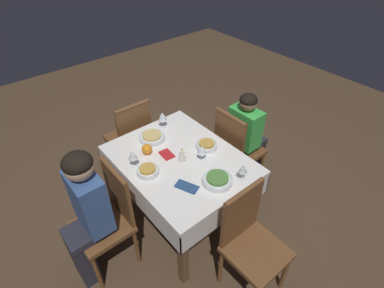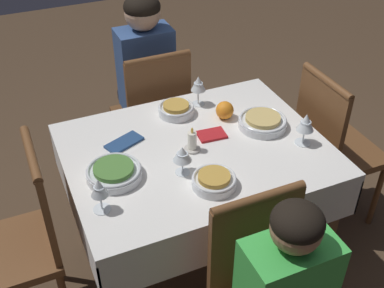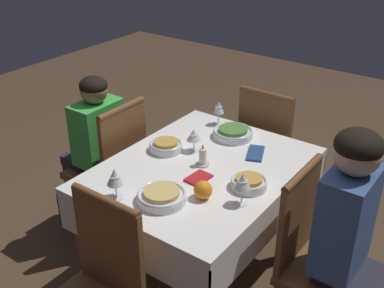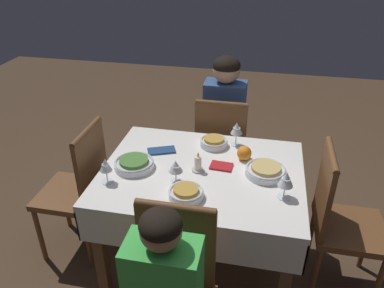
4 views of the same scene
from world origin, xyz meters
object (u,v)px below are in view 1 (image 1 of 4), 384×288
(chair_south, at_px, (236,147))
(napkin_red_folded, at_px, (167,154))
(chair_north, at_px, (109,216))
(candle_centerpiece, at_px, (182,156))
(wine_glass_south, at_px, (202,150))
(orange_fruit, at_px, (147,149))
(bowl_north, at_px, (148,170))
(dining_table, at_px, (180,168))
(person_child_green, at_px, (248,136))
(bowl_west, at_px, (217,179))
(bowl_east, at_px, (152,137))
(wine_glass_west, at_px, (243,169))
(wine_glass_north, at_px, (133,155))
(napkin_spare_side, at_px, (187,187))
(chair_east, at_px, (131,136))
(wine_glass_east, at_px, (162,117))
(bowl_south, at_px, (207,145))
(chair_west, at_px, (250,239))
(person_adult_denim, at_px, (85,213))

(chair_south, bearing_deg, napkin_red_folded, 80.64)
(chair_north, xyz_separation_m, candle_centerpiece, (-0.05, -0.67, 0.26))
(chair_north, height_order, wine_glass_south, chair_north)
(chair_south, height_order, orange_fruit, chair_south)
(candle_centerpiece, height_order, napkin_red_folded, candle_centerpiece)
(candle_centerpiece, bearing_deg, bowl_north, 81.38)
(dining_table, bearing_deg, person_child_green, -91.13)
(bowl_north, distance_m, wine_glass_south, 0.45)
(chair_south, xyz_separation_m, napkin_red_folded, (0.12, 0.72, 0.23))
(chair_north, bearing_deg, bowl_west, 59.71)
(bowl_east, relative_size, wine_glass_west, 1.53)
(dining_table, relative_size, wine_glass_north, 7.23)
(chair_south, relative_size, orange_fruit, 10.83)
(wine_glass_north, distance_m, napkin_spare_side, 0.49)
(chair_east, relative_size, wine_glass_north, 5.95)
(wine_glass_north, bearing_deg, wine_glass_east, -58.86)
(chair_north, bearing_deg, bowl_north, 88.95)
(bowl_south, relative_size, bowl_west, 0.79)
(wine_glass_west, bearing_deg, chair_east, 10.21)
(chair_south, distance_m, wine_glass_north, 1.07)
(person_child_green, bearing_deg, chair_west, 133.20)
(dining_table, distance_m, bowl_south, 0.29)
(person_child_green, distance_m, wine_glass_east, 0.86)
(chair_south, distance_m, bowl_east, 0.83)
(wine_glass_east, relative_size, wine_glass_west, 1.03)
(person_adult_denim, xyz_separation_m, wine_glass_north, (0.13, -0.48, 0.18))
(bowl_east, bearing_deg, wine_glass_west, -163.83)
(chair_east, distance_m, bowl_south, 0.91)
(wine_glass_east, height_order, candle_centerpiece, wine_glass_east)
(orange_fruit, relative_size, napkin_red_folded, 0.65)
(chair_south, bearing_deg, napkin_spare_side, 107.91)
(chair_west, distance_m, orange_fruit, 1.06)
(person_child_green, distance_m, bowl_north, 1.14)
(person_adult_denim, distance_m, bowl_north, 0.53)
(chair_east, bearing_deg, dining_table, 91.32)
(chair_south, height_order, napkin_spare_side, chair_south)
(dining_table, relative_size, wine_glass_west, 7.67)
(bowl_north, distance_m, wine_glass_east, 0.63)
(person_child_green, relative_size, bowl_north, 6.12)
(chair_north, relative_size, orange_fruit, 10.83)
(napkin_red_folded, bearing_deg, bowl_west, -167.80)
(person_child_green, height_order, bowl_east, person_child_green)
(napkin_red_folded, bearing_deg, chair_north, 96.84)
(dining_table, distance_m, chair_south, 0.68)
(chair_north, relative_size, person_adult_denim, 0.79)
(chair_west, xyz_separation_m, bowl_north, (0.81, 0.30, 0.25))
(napkin_red_folded, bearing_deg, candle_centerpiece, -153.32)
(chair_east, bearing_deg, wine_glass_north, 63.48)
(dining_table, bearing_deg, bowl_east, 5.08)
(bowl_west, height_order, wine_glass_west, wine_glass_west)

